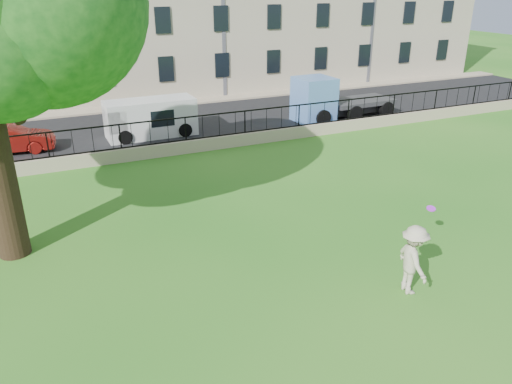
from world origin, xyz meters
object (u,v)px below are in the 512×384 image
blue_truck (343,96)px  frisbee (431,209)px  white_van (151,118)px  man (413,260)px  red_sedan (9,139)px

blue_truck → frisbee: bearing=-115.7°
white_van → blue_truck: bearing=-5.4°
man → white_van: size_ratio=0.42×
red_sedan → white_van: white_van is taller
man → white_van: 17.03m
blue_truck → man: bearing=-119.5°
red_sedan → blue_truck: bearing=-86.1°
frisbee → white_van: (-4.81, 15.19, -0.38)m
man → frisbee: 2.59m
white_van → blue_truck: 11.19m
frisbee → red_sedan: size_ratio=0.07×
man → white_van: (-2.82, 16.80, 0.01)m
frisbee → white_van: 15.94m
red_sedan → blue_truck: blue_truck is taller
red_sedan → white_van: size_ratio=0.88×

